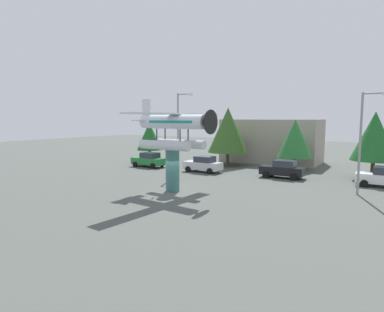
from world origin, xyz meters
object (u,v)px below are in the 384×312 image
(car_mid_silver, at_px, (203,164))
(storefront_building, at_px, (271,141))
(streetlight_secondary, at_px, (363,136))
(tree_west, at_px, (149,136))
(streetlight_primary, at_px, (179,128))
(car_far_black, at_px, (283,169))
(car_near_green, at_px, (149,160))
(display_pedestal, at_px, (172,170))
(tree_east, at_px, (228,130))
(tree_far_east, at_px, (375,136))
(floatplane_monument, at_px, (173,128))
(tree_center_back, at_px, (295,139))
(car_distant_white, at_px, (384,177))

(car_mid_silver, xyz_separation_m, storefront_building, (3.62, 12.28, 1.98))
(streetlight_secondary, height_order, tree_west, streetlight_secondary)
(streetlight_primary, bearing_deg, car_far_black, 20.25)
(car_far_black, distance_m, storefront_building, 12.49)
(storefront_building, height_order, tree_west, storefront_building)
(car_far_black, bearing_deg, car_mid_silver, 6.34)
(car_near_green, bearing_deg, display_pedestal, 136.61)
(display_pedestal, relative_size, tree_east, 0.48)
(tree_west, bearing_deg, tree_far_east, 2.70)
(display_pedestal, height_order, car_far_black, display_pedestal)
(floatplane_monument, bearing_deg, tree_center_back, 76.71)
(tree_far_east, bearing_deg, tree_east, 174.07)
(car_far_black, distance_m, streetlight_secondary, 9.07)
(car_near_green, xyz_separation_m, tree_west, (-2.39, 3.16, 2.66))
(display_pedestal, bearing_deg, floatplane_monument, -5.53)
(car_distant_white, height_order, tree_west, tree_west)
(car_near_green, xyz_separation_m, streetlight_primary, (6.19, -2.58, 3.96))
(car_far_black, xyz_separation_m, tree_west, (-18.38, 2.11, 2.66))
(car_mid_silver, bearing_deg, display_pedestal, 105.31)
(tree_center_back, bearing_deg, storefront_building, 127.51)
(tree_east, bearing_deg, car_far_black, -30.90)
(storefront_building, distance_m, tree_center_back, 7.63)
(car_far_black, bearing_deg, floatplane_monument, 61.96)
(streetlight_primary, relative_size, tree_west, 1.56)
(car_far_black, height_order, tree_center_back, tree_center_back)
(car_near_green, bearing_deg, tree_center_back, -158.04)
(floatplane_monument, xyz_separation_m, streetlight_primary, (-4.12, 7.06, -0.26))
(display_pedestal, xyz_separation_m, tree_east, (-2.53, 15.66, 2.71))
(storefront_building, xyz_separation_m, tree_west, (-13.52, -9.22, 0.68))
(display_pedestal, bearing_deg, tree_far_east, 46.18)
(display_pedestal, relative_size, floatplane_monument, 0.33)
(floatplane_monument, distance_m, storefront_building, 22.14)
(floatplane_monument, height_order, car_near_green, floatplane_monument)
(car_far_black, relative_size, tree_far_east, 0.64)
(car_near_green, bearing_deg, tree_far_east, -169.49)
(car_mid_silver, distance_m, storefront_building, 12.95)
(tree_far_east, bearing_deg, car_far_black, -156.35)
(car_mid_silver, height_order, streetlight_secondary, streetlight_secondary)
(car_near_green, relative_size, streetlight_primary, 0.50)
(car_far_black, relative_size, tree_east, 0.58)
(tree_east, bearing_deg, tree_west, -163.96)
(car_near_green, xyz_separation_m, storefront_building, (11.13, 12.38, 1.98))
(storefront_building, distance_m, tree_east, 7.40)
(car_distant_white, bearing_deg, streetlight_secondary, 70.78)
(car_far_black, relative_size, tree_west, 0.78)
(tree_west, bearing_deg, tree_center_back, 10.00)
(car_near_green, height_order, tree_far_east, tree_far_east)
(tree_far_east, bearing_deg, storefront_building, 147.35)
(display_pedestal, bearing_deg, car_far_black, 61.39)
(car_distant_white, distance_m, streetlight_primary, 19.23)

